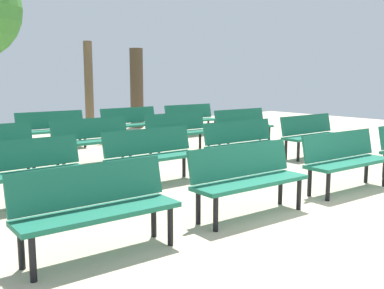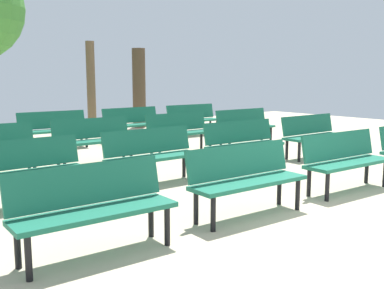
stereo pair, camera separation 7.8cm
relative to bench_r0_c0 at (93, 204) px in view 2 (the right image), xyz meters
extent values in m
cube|color=#19664C|center=(0.00, -0.08, -0.07)|extent=(1.62, 0.54, 0.05)
cube|color=#19664C|center=(0.01, 0.12, 0.17)|extent=(1.60, 0.22, 0.40)
cylinder|color=black|center=(-0.71, -0.19, -0.30)|extent=(0.06, 0.06, 0.40)
cylinder|color=black|center=(0.68, -0.28, -0.30)|extent=(0.06, 0.06, 0.40)
cylinder|color=black|center=(-0.69, 0.13, -0.30)|extent=(0.06, 0.06, 0.40)
cylinder|color=black|center=(0.70, 0.04, -0.30)|extent=(0.06, 0.06, 0.40)
cube|color=#19664C|center=(2.03, -0.16, -0.07)|extent=(1.62, 0.54, 0.05)
cube|color=#19664C|center=(2.05, 0.04, 0.17)|extent=(1.60, 0.22, 0.40)
cylinder|color=black|center=(1.32, -0.28, -0.30)|extent=(0.06, 0.06, 0.40)
cylinder|color=black|center=(2.72, -0.37, -0.30)|extent=(0.06, 0.06, 0.40)
cylinder|color=black|center=(1.34, 0.04, -0.30)|extent=(0.06, 0.06, 0.40)
cylinder|color=black|center=(2.74, -0.05, -0.30)|extent=(0.06, 0.06, 0.40)
cube|color=#19664C|center=(4.08, -0.27, -0.07)|extent=(1.63, 0.55, 0.05)
cube|color=#19664C|center=(4.09, -0.07, 0.17)|extent=(1.60, 0.24, 0.40)
cylinder|color=black|center=(3.37, -0.38, -0.30)|extent=(0.06, 0.06, 0.40)
cylinder|color=black|center=(3.39, -0.06, -0.30)|extent=(0.06, 0.06, 0.40)
cylinder|color=black|center=(4.79, -0.16, -0.30)|extent=(0.06, 0.06, 0.40)
cube|color=#19664C|center=(0.12, 2.07, -0.07)|extent=(1.61, 0.49, 0.05)
cube|color=#19664C|center=(0.13, 2.27, 0.17)|extent=(1.60, 0.17, 0.40)
cylinder|color=black|center=(0.82, 1.89, -0.30)|extent=(0.06, 0.06, 0.40)
cylinder|color=black|center=(0.82, 2.21, -0.30)|extent=(0.06, 0.06, 0.40)
cube|color=#19664C|center=(2.12, 1.97, -0.07)|extent=(1.62, 0.51, 0.05)
cube|color=#19664C|center=(2.13, 2.17, 0.17)|extent=(1.60, 0.19, 0.40)
cylinder|color=black|center=(1.41, 1.84, -0.30)|extent=(0.06, 0.06, 0.40)
cylinder|color=black|center=(2.81, 1.78, -0.30)|extent=(0.06, 0.06, 0.40)
cylinder|color=black|center=(1.42, 2.16, -0.30)|extent=(0.06, 0.06, 0.40)
cylinder|color=black|center=(2.82, 2.10, -0.30)|extent=(0.06, 0.06, 0.40)
cube|color=#19664C|center=(4.12, 1.89, -0.07)|extent=(1.63, 0.56, 0.05)
cube|color=#19664C|center=(4.14, 2.09, 0.17)|extent=(1.60, 0.25, 0.40)
cylinder|color=black|center=(3.41, 1.78, -0.30)|extent=(0.06, 0.06, 0.40)
cylinder|color=black|center=(4.81, 1.67, -0.30)|extent=(0.06, 0.06, 0.40)
cylinder|color=black|center=(3.44, 2.10, -0.30)|extent=(0.06, 0.06, 0.40)
cylinder|color=black|center=(4.83, 1.99, -0.30)|extent=(0.06, 0.06, 0.40)
cube|color=#19664C|center=(6.14, 1.79, -0.07)|extent=(1.61, 0.50, 0.05)
cube|color=#19664C|center=(6.15, 1.99, 0.17)|extent=(1.60, 0.18, 0.40)
cylinder|color=black|center=(5.44, 1.66, -0.30)|extent=(0.06, 0.06, 0.40)
cylinder|color=black|center=(6.83, 1.61, -0.30)|extent=(0.06, 0.06, 0.40)
cylinder|color=black|center=(5.45, 1.98, -0.30)|extent=(0.06, 0.06, 0.40)
cylinder|color=black|center=(6.85, 1.93, -0.30)|extent=(0.06, 0.06, 0.40)
cylinder|color=black|center=(0.98, 4.07, -0.30)|extent=(0.06, 0.06, 0.40)
cylinder|color=black|center=(1.00, 4.39, -0.30)|extent=(0.06, 0.06, 0.40)
cube|color=#19664C|center=(2.25, 4.16, -0.07)|extent=(1.63, 0.55, 0.05)
cube|color=#19664C|center=(2.26, 4.36, 0.17)|extent=(1.60, 0.23, 0.40)
cylinder|color=black|center=(1.54, 4.05, -0.30)|extent=(0.06, 0.06, 0.40)
cylinder|color=black|center=(2.94, 3.95, -0.30)|extent=(0.06, 0.06, 0.40)
cylinder|color=black|center=(1.56, 4.37, -0.30)|extent=(0.06, 0.06, 0.40)
cylinder|color=black|center=(2.96, 4.27, -0.30)|extent=(0.06, 0.06, 0.40)
cube|color=#19664C|center=(4.32, 4.03, -0.07)|extent=(1.61, 0.49, 0.05)
cube|color=#19664C|center=(4.33, 4.23, 0.17)|extent=(1.60, 0.17, 0.40)
cylinder|color=black|center=(3.61, 3.89, -0.30)|extent=(0.06, 0.06, 0.40)
cylinder|color=black|center=(5.01, 3.85, -0.30)|extent=(0.06, 0.06, 0.40)
cylinder|color=black|center=(3.62, 4.21, -0.30)|extent=(0.06, 0.06, 0.40)
cylinder|color=black|center=(5.02, 4.17, -0.30)|extent=(0.06, 0.06, 0.40)
cube|color=#19664C|center=(6.27, 3.89, -0.07)|extent=(1.62, 0.52, 0.05)
cube|color=#19664C|center=(6.28, 4.09, 0.17)|extent=(1.60, 0.21, 0.40)
cylinder|color=black|center=(5.56, 3.77, -0.30)|extent=(0.06, 0.06, 0.40)
cylinder|color=black|center=(6.96, 3.69, -0.30)|extent=(0.06, 0.06, 0.40)
cylinder|color=black|center=(5.58, 4.09, -0.30)|extent=(0.06, 0.06, 0.40)
cylinder|color=black|center=(6.98, 4.01, -0.30)|extent=(0.06, 0.06, 0.40)
cube|color=#19664C|center=(2.34, 6.30, -0.07)|extent=(1.63, 0.57, 0.05)
cube|color=#19664C|center=(2.36, 6.50, 0.17)|extent=(1.60, 0.26, 0.40)
cylinder|color=black|center=(1.63, 6.20, -0.30)|extent=(0.06, 0.06, 0.40)
cylinder|color=black|center=(3.03, 6.08, -0.30)|extent=(0.06, 0.06, 0.40)
cylinder|color=black|center=(1.66, 6.52, -0.30)|extent=(0.06, 0.06, 0.40)
cylinder|color=black|center=(3.06, 6.40, -0.30)|extent=(0.06, 0.06, 0.40)
cube|color=#19664C|center=(4.44, 6.16, -0.07)|extent=(1.61, 0.49, 0.05)
cube|color=#19664C|center=(4.45, 6.36, 0.17)|extent=(1.60, 0.17, 0.40)
cylinder|color=black|center=(3.74, 6.02, -0.30)|extent=(0.06, 0.06, 0.40)
cylinder|color=black|center=(5.14, 5.98, -0.30)|extent=(0.06, 0.06, 0.40)
cylinder|color=black|center=(3.75, 6.34, -0.30)|extent=(0.06, 0.06, 0.40)
cylinder|color=black|center=(5.15, 6.30, -0.30)|extent=(0.06, 0.06, 0.40)
cube|color=#19664C|center=(6.41, 6.06, -0.07)|extent=(1.63, 0.55, 0.05)
cube|color=#19664C|center=(6.43, 6.26, 0.17)|extent=(1.60, 0.23, 0.40)
cylinder|color=black|center=(5.70, 5.95, -0.30)|extent=(0.06, 0.06, 0.40)
cylinder|color=black|center=(7.10, 5.85, -0.30)|extent=(0.06, 0.06, 0.40)
cylinder|color=black|center=(5.72, 6.27, -0.30)|extent=(0.06, 0.06, 0.40)
cylinder|color=black|center=(7.12, 6.17, -0.30)|extent=(0.06, 0.06, 0.40)
cylinder|color=#4C3A28|center=(6.38, 8.85, 0.78)|extent=(0.43, 0.43, 2.58)
cylinder|color=brown|center=(4.42, 8.42, 0.84)|extent=(0.25, 0.25, 2.69)
camera|label=1|loc=(-2.07, -3.85, 1.24)|focal=42.85mm
camera|label=2|loc=(-2.01, -3.90, 1.24)|focal=42.85mm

